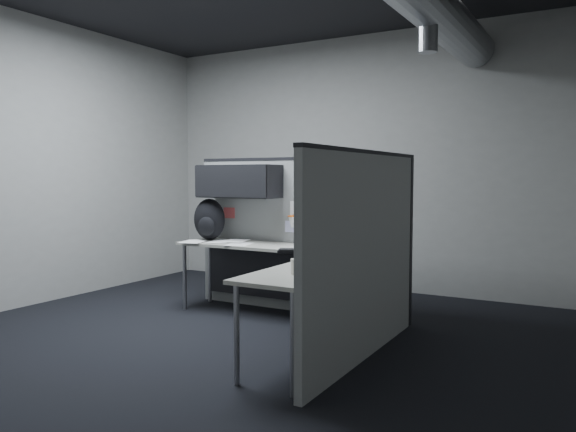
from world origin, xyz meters
The scene contains 12 objects.
room centered at (0.56, 0.00, 2.10)m, with size 5.62×5.62×3.22m.
partition_back centered at (-0.25, 1.23, 1.00)m, with size 2.44×0.42×1.63m.
partition_right centered at (1.10, 0.22, 0.82)m, with size 0.07×2.23×1.63m.
desk centered at (0.15, 0.70, 0.61)m, with size 2.31×2.11×0.73m.
monitor centered at (0.65, 1.00, 0.98)m, with size 0.59×0.59×0.49m.
keyboard centered at (0.32, 0.60, 0.75)m, with size 0.45×0.32×0.04m.
mouse centered at (0.74, 0.35, 0.75)m, with size 0.30×0.31×0.05m.
phone centered at (0.79, -0.13, 0.77)m, with size 0.20×0.22×0.10m.
bottles centered at (1.00, -0.44, 0.76)m, with size 0.12×0.16×0.07m.
cup centered at (0.82, -0.40, 0.79)m, with size 0.08×0.08×0.11m, color white.
papers centered at (-0.79, 0.90, 0.74)m, with size 0.82×0.63×0.01m.
backpack centered at (-1.05, 1.03, 0.95)m, with size 0.40×0.36×0.45m.
Camera 1 is at (2.71, -3.88, 1.42)m, focal length 35.00 mm.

